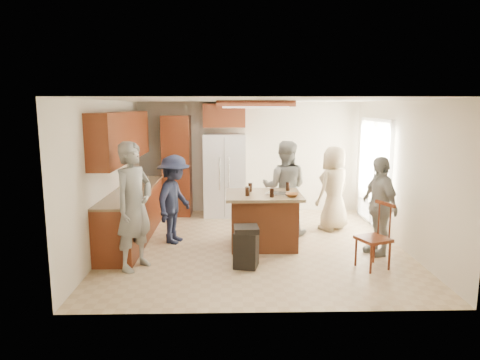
{
  "coord_description": "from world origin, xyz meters",
  "views": [
    {
      "loc": [
        -0.43,
        -7.19,
        2.4
      ],
      "look_at": [
        -0.26,
        0.02,
        1.15
      ],
      "focal_mm": 32.0,
      "sensor_mm": 36.0,
      "label": 1
    }
  ],
  "objects_px": {
    "person_front_left": "(134,206)",
    "person_counter": "(174,199)",
    "person_behind_left": "(285,188)",
    "kitchen_island": "(263,220)",
    "person_behind_right": "(334,188)",
    "person_side_right": "(379,206)",
    "trash_bin": "(246,246)",
    "spindle_chair": "(374,239)",
    "refrigerator": "(225,175)"
  },
  "relations": [
    {
      "from": "person_behind_right",
      "to": "kitchen_island",
      "type": "relative_size",
      "value": 1.28
    },
    {
      "from": "person_behind_right",
      "to": "person_side_right",
      "type": "relative_size",
      "value": 1.02
    },
    {
      "from": "person_behind_left",
      "to": "spindle_chair",
      "type": "distance_m",
      "value": 2.16
    },
    {
      "from": "refrigerator",
      "to": "spindle_chair",
      "type": "height_order",
      "value": "refrigerator"
    },
    {
      "from": "spindle_chair",
      "to": "kitchen_island",
      "type": "bearing_deg",
      "value": 146.46
    },
    {
      "from": "person_front_left",
      "to": "person_counter",
      "type": "distance_m",
      "value": 1.31
    },
    {
      "from": "person_behind_right",
      "to": "trash_bin",
      "type": "bearing_deg",
      "value": 8.46
    },
    {
      "from": "refrigerator",
      "to": "trash_bin",
      "type": "xyz_separation_m",
      "value": [
        0.36,
        -3.15,
        -0.58
      ]
    },
    {
      "from": "trash_bin",
      "to": "person_side_right",
      "type": "bearing_deg",
      "value": 13.89
    },
    {
      "from": "person_counter",
      "to": "trash_bin",
      "type": "xyz_separation_m",
      "value": [
        1.22,
        -1.22,
        -0.46
      ]
    },
    {
      "from": "person_front_left",
      "to": "refrigerator",
      "type": "distance_m",
      "value": 3.42
    },
    {
      "from": "person_side_right",
      "to": "kitchen_island",
      "type": "height_order",
      "value": "person_side_right"
    },
    {
      "from": "person_behind_right",
      "to": "spindle_chair",
      "type": "bearing_deg",
      "value": 54.23
    },
    {
      "from": "person_front_left",
      "to": "person_behind_left",
      "type": "xyz_separation_m",
      "value": [
        2.44,
        1.72,
        -0.06
      ]
    },
    {
      "from": "person_behind_right",
      "to": "kitchen_island",
      "type": "height_order",
      "value": "person_behind_right"
    },
    {
      "from": "person_behind_left",
      "to": "trash_bin",
      "type": "xyz_separation_m",
      "value": [
        -0.79,
        -1.71,
        -0.57
      ]
    },
    {
      "from": "refrigerator",
      "to": "kitchen_island",
      "type": "relative_size",
      "value": 1.41
    },
    {
      "from": "person_front_left",
      "to": "kitchen_island",
      "type": "relative_size",
      "value": 1.49
    },
    {
      "from": "person_front_left",
      "to": "refrigerator",
      "type": "relative_size",
      "value": 1.06
    },
    {
      "from": "person_behind_right",
      "to": "refrigerator",
      "type": "relative_size",
      "value": 0.91
    },
    {
      "from": "kitchen_island",
      "to": "person_behind_left",
      "type": "bearing_deg",
      "value": 58.73
    },
    {
      "from": "person_front_left",
      "to": "person_counter",
      "type": "height_order",
      "value": "person_front_left"
    },
    {
      "from": "person_counter",
      "to": "person_front_left",
      "type": "bearing_deg",
      "value": 179.13
    },
    {
      "from": "person_front_left",
      "to": "person_counter",
      "type": "bearing_deg",
      "value": 11.0
    },
    {
      "from": "person_behind_left",
      "to": "kitchen_island",
      "type": "distance_m",
      "value": 0.97
    },
    {
      "from": "person_side_right",
      "to": "person_behind_right",
      "type": "bearing_deg",
      "value": -175.48
    },
    {
      "from": "person_side_right",
      "to": "spindle_chair",
      "type": "height_order",
      "value": "person_side_right"
    },
    {
      "from": "person_counter",
      "to": "kitchen_island",
      "type": "height_order",
      "value": "person_counter"
    },
    {
      "from": "person_counter",
      "to": "kitchen_island",
      "type": "bearing_deg",
      "value": -81.0
    },
    {
      "from": "person_behind_left",
      "to": "refrigerator",
      "type": "height_order",
      "value": "refrigerator"
    },
    {
      "from": "person_side_right",
      "to": "trash_bin",
      "type": "bearing_deg",
      "value": -87.03
    },
    {
      "from": "person_side_right",
      "to": "kitchen_island",
      "type": "xyz_separation_m",
      "value": [
        -1.84,
        0.42,
        -0.33
      ]
    },
    {
      "from": "person_front_left",
      "to": "person_behind_right",
      "type": "distance_m",
      "value": 3.96
    },
    {
      "from": "person_behind_left",
      "to": "kitchen_island",
      "type": "relative_size",
      "value": 1.39
    },
    {
      "from": "person_side_right",
      "to": "person_counter",
      "type": "height_order",
      "value": "person_side_right"
    },
    {
      "from": "person_side_right",
      "to": "person_behind_left",
      "type": "bearing_deg",
      "value": -141.1
    },
    {
      "from": "refrigerator",
      "to": "person_side_right",
      "type": "bearing_deg",
      "value": -45.94
    },
    {
      "from": "person_side_right",
      "to": "trash_bin",
      "type": "distance_m",
      "value": 2.29
    },
    {
      "from": "person_front_left",
      "to": "person_side_right",
      "type": "distance_m",
      "value": 3.87
    },
    {
      "from": "refrigerator",
      "to": "trash_bin",
      "type": "height_order",
      "value": "refrigerator"
    },
    {
      "from": "person_behind_right",
      "to": "person_side_right",
      "type": "xyz_separation_m",
      "value": [
        0.39,
        -1.42,
        -0.01
      ]
    },
    {
      "from": "person_behind_left",
      "to": "person_behind_right",
      "type": "bearing_deg",
      "value": -154.03
    },
    {
      "from": "person_front_left",
      "to": "trash_bin",
      "type": "height_order",
      "value": "person_front_left"
    },
    {
      "from": "kitchen_island",
      "to": "spindle_chair",
      "type": "bearing_deg",
      "value": -33.54
    },
    {
      "from": "kitchen_island",
      "to": "trash_bin",
      "type": "xyz_separation_m",
      "value": [
        -0.33,
        -0.96,
        -0.16
      ]
    },
    {
      "from": "person_front_left",
      "to": "spindle_chair",
      "type": "relative_size",
      "value": 1.91
    },
    {
      "from": "person_behind_left",
      "to": "trash_bin",
      "type": "distance_m",
      "value": 1.97
    },
    {
      "from": "person_behind_left",
      "to": "trash_bin",
      "type": "bearing_deg",
      "value": 76.93
    },
    {
      "from": "spindle_chair",
      "to": "person_side_right",
      "type": "bearing_deg",
      "value": 66.84
    },
    {
      "from": "spindle_chair",
      "to": "person_behind_left",
      "type": "bearing_deg",
      "value": 122.0
    }
  ]
}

